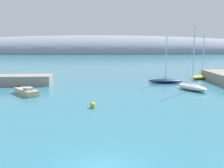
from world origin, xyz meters
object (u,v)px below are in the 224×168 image
object	(u,v)px
sailboat_white_near_shore	(192,87)
mooring_buoy_yellow	(93,105)
sailboat_yellow_mid_mooring	(202,76)
motorboat_sand_alongside_breakwater	(26,92)
sailboat_navy_end_of_line	(165,80)

from	to	relation	value
sailboat_white_near_shore	mooring_buoy_yellow	distance (m)	19.64
sailboat_yellow_mid_mooring	motorboat_sand_alongside_breakwater	size ratio (longest dim) A/B	1.85
motorboat_sand_alongside_breakwater	sailboat_white_near_shore	bearing A→B (deg)	57.82
sailboat_navy_end_of_line	motorboat_sand_alongside_breakwater	world-z (taller)	sailboat_navy_end_of_line
sailboat_navy_end_of_line	motorboat_sand_alongside_breakwater	xyz separation A→B (m)	(-23.76, -11.10, -0.05)
motorboat_sand_alongside_breakwater	mooring_buoy_yellow	distance (m)	13.36
sailboat_yellow_mid_mooring	motorboat_sand_alongside_breakwater	world-z (taller)	sailboat_yellow_mid_mooring
sailboat_white_near_shore	mooring_buoy_yellow	xyz separation A→B (m)	(-15.95, -11.46, -0.24)
sailboat_yellow_mid_mooring	sailboat_navy_end_of_line	size ratio (longest dim) A/B	1.06
motorboat_sand_alongside_breakwater	mooring_buoy_yellow	xyz separation A→B (m)	(10.47, -8.31, -0.10)
sailboat_white_near_shore	motorboat_sand_alongside_breakwater	size ratio (longest dim) A/B	2.00
sailboat_white_near_shore	sailboat_yellow_mid_mooring	size ratio (longest dim) A/B	1.08
sailboat_navy_end_of_line	motorboat_sand_alongside_breakwater	distance (m)	26.22
sailboat_navy_end_of_line	sailboat_yellow_mid_mooring	bearing A→B (deg)	33.86
sailboat_navy_end_of_line	motorboat_sand_alongside_breakwater	size ratio (longest dim) A/B	1.74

